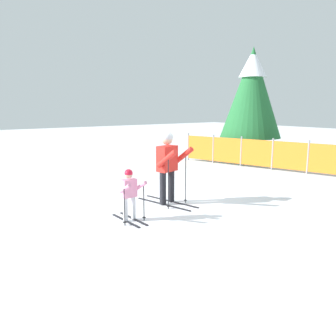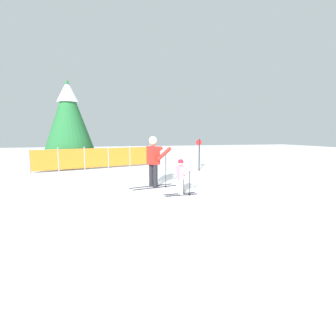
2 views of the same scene
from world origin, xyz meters
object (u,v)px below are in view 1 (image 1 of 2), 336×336
object	(u,v)px
conifer_far	(252,91)
skier_child	(130,191)
skier_adult	(168,161)
safety_fence	(256,153)

from	to	relation	value
conifer_far	skier_child	bearing A→B (deg)	-65.13
skier_adult	skier_child	distance (m)	1.46
skier_child	safety_fence	bearing A→B (deg)	106.12
skier_child	safety_fence	xyz separation A→B (m)	(-2.28, 6.64, -0.04)
conifer_far	skier_adult	bearing A→B (deg)	-64.45
conifer_far	safety_fence	bearing A→B (deg)	-41.62
safety_fence	skier_child	bearing A→B (deg)	-71.03
skier_adult	skier_child	size ratio (longest dim) A/B	1.62
skier_child	safety_fence	distance (m)	7.02
skier_adult	safety_fence	xyz separation A→B (m)	(-1.77, 5.33, -0.44)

